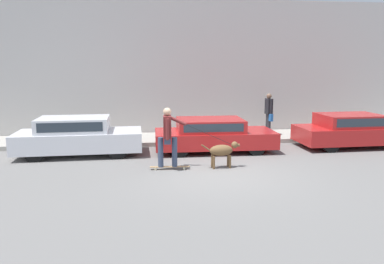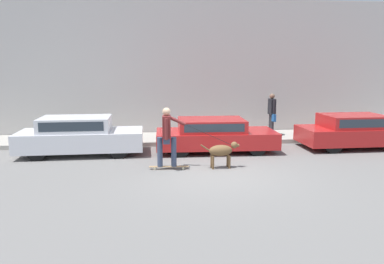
{
  "view_description": "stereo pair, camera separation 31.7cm",
  "coord_description": "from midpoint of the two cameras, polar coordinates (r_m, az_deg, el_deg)",
  "views": [
    {
      "loc": [
        -2.02,
        -9.77,
        2.92
      ],
      "look_at": [
        -0.47,
        1.42,
        0.95
      ],
      "focal_mm": 35.0,
      "sensor_mm": 36.0,
      "label": 1
    },
    {
      "loc": [
        -1.71,
        -9.81,
        2.92
      ],
      "look_at": [
        -0.47,
        1.42,
        0.95
      ],
      "focal_mm": 35.0,
      "sensor_mm": 36.0,
      "label": 2
    }
  ],
  "objects": [
    {
      "name": "back_wall",
      "position": [
        16.12,
        0.35,
        9.67
      ],
      "size": [
        32.0,
        0.3,
        5.71
      ],
      "color": "#B2ADA8",
      "rests_on": "ground_plane"
    },
    {
      "name": "parked_car_0",
      "position": [
        13.05,
        -16.04,
        -0.59
      ],
      "size": [
        4.1,
        1.74,
        1.28
      ],
      "rotation": [
        0.0,
        0.0,
        0.01
      ],
      "color": "black",
      "rests_on": "ground_plane"
    },
    {
      "name": "sidewalk_curb",
      "position": [
        15.12,
        0.9,
        -0.93
      ],
      "size": [
        30.0,
        2.22,
        0.16
      ],
      "color": "#A39E93",
      "rests_on": "ground_plane"
    },
    {
      "name": "pedestrian_with_bag",
      "position": [
        15.55,
        12.64,
        2.95
      ],
      "size": [
        0.22,
        0.66,
        1.7
      ],
      "rotation": [
        0.0,
        0.0,
        3.2
      ],
      "color": "#28282D",
      "rests_on": "sidewalk_curb"
    },
    {
      "name": "parked_car_2",
      "position": [
        14.91,
        24.22,
        0.08
      ],
      "size": [
        4.1,
        1.79,
        1.22
      ],
      "rotation": [
        0.0,
        0.0,
        0.01
      ],
      "color": "black",
      "rests_on": "ground_plane"
    },
    {
      "name": "dog",
      "position": [
        10.93,
        5.39,
        -2.89
      ],
      "size": [
        1.15,
        0.37,
        0.77
      ],
      "rotation": [
        0.0,
        0.0,
        0.07
      ],
      "color": "brown",
      "rests_on": "ground_plane"
    },
    {
      "name": "parked_car_1",
      "position": [
        13.08,
        4.16,
        -0.47
      ],
      "size": [
        4.18,
        1.94,
        1.14
      ],
      "rotation": [
        0.0,
        0.0,
        -0.03
      ],
      "color": "black",
      "rests_on": "ground_plane"
    },
    {
      "name": "ground_plane",
      "position": [
        10.38,
        4.34,
        -6.46
      ],
      "size": [
        36.0,
        36.0,
        0.0
      ],
      "primitive_type": "plane",
      "color": "slate"
    },
    {
      "name": "skateboarder",
      "position": [
        10.66,
        -2.96,
        -0.4
      ],
      "size": [
        2.48,
        0.64,
        1.79
      ],
      "rotation": [
        0.0,
        0.0,
        -0.08
      ],
      "color": "beige",
      "rests_on": "ground_plane"
    }
  ]
}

